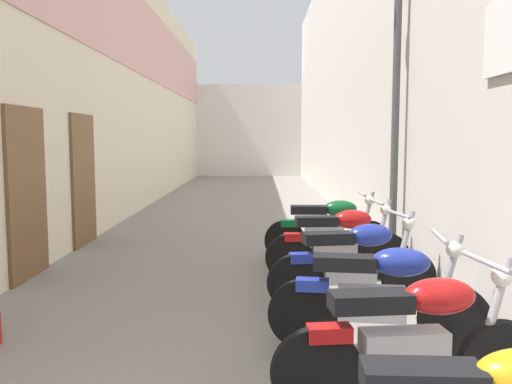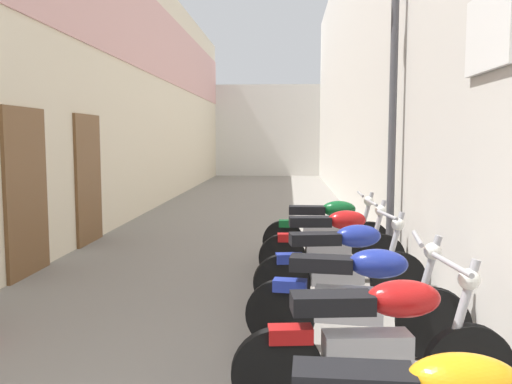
% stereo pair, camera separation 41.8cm
% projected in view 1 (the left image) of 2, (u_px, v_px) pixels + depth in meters
% --- Properties ---
extents(ground_plane, '(40.37, 40.37, 0.00)m').
position_uv_depth(ground_plane, '(235.00, 222.00, 11.52)').
color(ground_plane, gray).
extents(building_left, '(0.45, 24.37, 6.06)m').
position_uv_depth(building_left, '(130.00, 87.00, 13.15)').
color(building_left, beige).
rests_on(building_left, ground).
extents(building_right, '(0.45, 24.37, 7.01)m').
position_uv_depth(building_right, '(348.00, 68.00, 13.13)').
color(building_right, beige).
rests_on(building_right, ground).
extents(building_far_end, '(7.94, 2.00, 4.31)m').
position_uv_depth(building_far_end, '(250.00, 131.00, 26.41)').
color(building_far_end, silver).
rests_on(building_far_end, ground).
extents(motorcycle_second, '(1.85, 0.58, 1.04)m').
position_uv_depth(motorcycle_second, '(413.00, 339.00, 3.50)').
color(motorcycle_second, black).
rests_on(motorcycle_second, ground).
extents(motorcycle_third, '(1.84, 0.58, 1.04)m').
position_uv_depth(motorcycle_third, '(379.00, 294.00, 4.50)').
color(motorcycle_third, black).
rests_on(motorcycle_third, ground).
extents(motorcycle_fourth, '(1.84, 0.58, 1.04)m').
position_uv_depth(motorcycle_fourth, '(354.00, 262.00, 5.68)').
color(motorcycle_fourth, black).
rests_on(motorcycle_fourth, ground).
extents(motorcycle_fifth, '(1.85, 0.58, 1.04)m').
position_uv_depth(motorcycle_fifth, '(339.00, 241.00, 6.81)').
color(motorcycle_fifth, black).
rests_on(motorcycle_fifth, ground).
extents(motorcycle_sixth, '(1.85, 0.58, 1.04)m').
position_uv_depth(motorcycle_sixth, '(328.00, 227.00, 7.86)').
color(motorcycle_sixth, black).
rests_on(motorcycle_sixth, ground).
extents(street_lamp, '(0.79, 0.18, 4.33)m').
position_uv_depth(street_lamp, '(389.00, 80.00, 7.05)').
color(street_lamp, '#47474C').
rests_on(street_lamp, ground).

